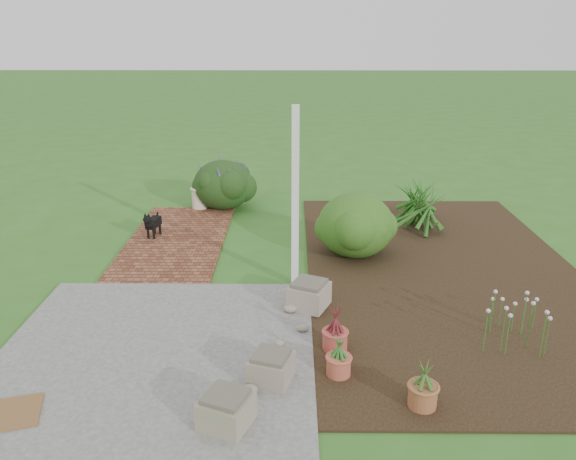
{
  "coord_description": "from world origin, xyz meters",
  "views": [
    {
      "loc": [
        0.27,
        -7.11,
        3.45
      ],
      "look_at": [
        0.2,
        0.4,
        0.7
      ],
      "focal_mm": 35.0,
      "sensor_mm": 36.0,
      "label": 1
    }
  ],
  "objects_px": {
    "black_dog": "(152,222)",
    "cream_ceramic_urn": "(200,198)",
    "evergreen_shrub": "(356,223)",
    "stone_trough_near": "(226,411)"
  },
  "relations": [
    {
      "from": "stone_trough_near",
      "to": "cream_ceramic_urn",
      "type": "height_order",
      "value": "cream_ceramic_urn"
    },
    {
      "from": "black_dog",
      "to": "cream_ceramic_urn",
      "type": "relative_size",
      "value": 1.25
    },
    {
      "from": "cream_ceramic_urn",
      "to": "evergreen_shrub",
      "type": "bearing_deg",
      "value": -39.38
    },
    {
      "from": "black_dog",
      "to": "evergreen_shrub",
      "type": "relative_size",
      "value": 0.42
    },
    {
      "from": "black_dog",
      "to": "evergreen_shrub",
      "type": "xyz_separation_m",
      "value": [
        3.37,
        -0.68,
        0.24
      ]
    },
    {
      "from": "black_dog",
      "to": "cream_ceramic_urn",
      "type": "distance_m",
      "value": 1.73
    },
    {
      "from": "stone_trough_near",
      "to": "black_dog",
      "type": "bearing_deg",
      "value": 110.6
    },
    {
      "from": "stone_trough_near",
      "to": "evergreen_shrub",
      "type": "relative_size",
      "value": 0.35
    },
    {
      "from": "evergreen_shrub",
      "to": "stone_trough_near",
      "type": "bearing_deg",
      "value": -111.06
    },
    {
      "from": "stone_trough_near",
      "to": "cream_ceramic_urn",
      "type": "distance_m",
      "value": 6.54
    }
  ]
}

